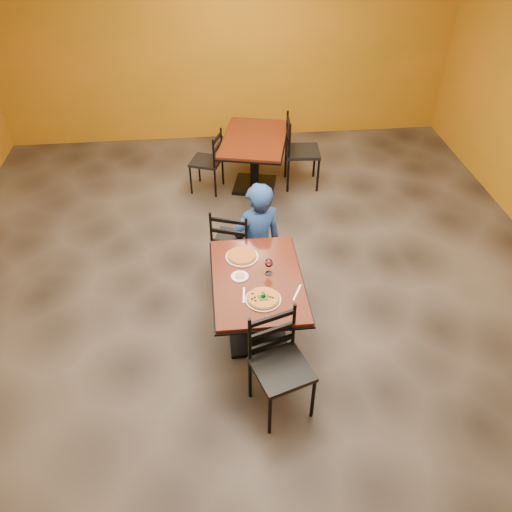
{
  "coord_description": "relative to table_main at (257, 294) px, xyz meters",
  "views": [
    {
      "loc": [
        -0.37,
        -3.95,
        3.8
      ],
      "look_at": [
        0.01,
        -0.3,
        0.85
      ],
      "focal_mm": 36.0,
      "sensor_mm": 36.0,
      "label": 1
    }
  ],
  "objects": [
    {
      "name": "knife",
      "position": [
        0.32,
        -0.22,
        0.2
      ],
      "size": [
        0.11,
        0.19,
        0.0
      ],
      "primitive_type": "cube",
      "rotation": [
        0.0,
        0.0,
        -0.47
      ],
      "color": "silver",
      "rests_on": "table_main"
    },
    {
      "name": "plate_main",
      "position": [
        0.02,
        -0.28,
        0.2
      ],
      "size": [
        0.31,
        0.31,
        0.01
      ],
      "primitive_type": "cylinder",
      "color": "white",
      "rests_on": "table_main"
    },
    {
      "name": "table_main",
      "position": [
        0.0,
        0.0,
        0.0
      ],
      "size": [
        0.83,
        1.23,
        0.75
      ],
      "color": "#5D1A0E",
      "rests_on": "floor"
    },
    {
      "name": "dip",
      "position": [
        -0.16,
        0.04,
        0.21
      ],
      "size": [
        0.09,
        0.09,
        0.01
      ],
      "primitive_type": "cylinder",
      "color": "tan",
      "rests_on": "side_plate"
    },
    {
      "name": "wine_glass",
      "position": [
        0.11,
        0.06,
        0.28
      ],
      "size": [
        0.08,
        0.08,
        0.18
      ],
      "primitive_type": null,
      "color": "white",
      "rests_on": "table_main"
    },
    {
      "name": "pizza_main",
      "position": [
        0.02,
        -0.28,
        0.21
      ],
      "size": [
        0.28,
        0.28,
        0.02
      ],
      "primitive_type": "cylinder",
      "color": "#9A1F0B",
      "rests_on": "plate_main"
    },
    {
      "name": "wall_back",
      "position": [
        0.0,
        4.5,
        0.94
      ],
      "size": [
        7.0,
        0.01,
        3.0
      ],
      "primitive_type": "cube",
      "color": "#C76F16",
      "rests_on": "ground"
    },
    {
      "name": "chair_main_near",
      "position": [
        0.11,
        -0.83,
        -0.07
      ],
      "size": [
        0.55,
        0.55,
        0.96
      ],
      "primitive_type": null,
      "rotation": [
        0.0,
        0.0,
        0.32
      ],
      "color": "black",
      "rests_on": "floor"
    },
    {
      "name": "floor",
      "position": [
        0.0,
        0.5,
        -0.56
      ],
      "size": [
        7.0,
        8.0,
        0.01
      ],
      "primitive_type": "cube",
      "color": "black",
      "rests_on": "ground"
    },
    {
      "name": "side_plate",
      "position": [
        -0.16,
        0.04,
        0.2
      ],
      "size": [
        0.16,
        0.16,
        0.01
      ],
      "primitive_type": "cylinder",
      "color": "white",
      "rests_on": "table_main"
    },
    {
      "name": "plate_far",
      "position": [
        -0.11,
        0.32,
        0.2
      ],
      "size": [
        0.31,
        0.31,
        0.01
      ],
      "primitive_type": "cylinder",
      "color": "white",
      "rests_on": "table_main"
    },
    {
      "name": "chair_second_right",
      "position": [
        0.93,
        2.84,
        -0.05
      ],
      "size": [
        0.49,
        0.49,
        1.01
      ],
      "primitive_type": null,
      "rotation": [
        0.0,
        0.0,
        1.5
      ],
      "color": "black",
      "rests_on": "floor"
    },
    {
      "name": "diner",
      "position": [
        0.11,
        1.01,
        0.01
      ],
      "size": [
        0.66,
        0.53,
        1.13
      ],
      "primitive_type": "imported",
      "rotation": [
        0.0,
        0.0,
        3.44
      ],
      "color": "navy",
      "rests_on": "floor"
    },
    {
      "name": "chair_second_left",
      "position": [
        -0.4,
        2.84,
        -0.13
      ],
      "size": [
        0.5,
        0.5,
        0.86
      ],
      "primitive_type": null,
      "rotation": [
        0.0,
        0.0,
        -1.92
      ],
      "color": "black",
      "rests_on": "floor"
    },
    {
      "name": "table_second",
      "position": [
        0.26,
        2.84,
        0.0
      ],
      "size": [
        1.12,
        1.42,
        0.75
      ],
      "rotation": [
        0.0,
        0.0,
        -0.24
      ],
      "color": "#5D1A0E",
      "rests_on": "floor"
    },
    {
      "name": "fork",
      "position": [
        -0.14,
        -0.21,
        0.2
      ],
      "size": [
        0.03,
        0.19,
        0.0
      ],
      "primitive_type": "cube",
      "rotation": [
        0.0,
        0.0,
        -0.1
      ],
      "color": "silver",
      "rests_on": "table_main"
    },
    {
      "name": "chair_main_far",
      "position": [
        -0.15,
        0.97,
        -0.1
      ],
      "size": [
        0.53,
        0.53,
        0.92
      ],
      "primitive_type": null,
      "rotation": [
        0.0,
        0.0,
        2.81
      ],
      "color": "black",
      "rests_on": "floor"
    },
    {
      "name": "pizza_far",
      "position": [
        -0.11,
        0.32,
        0.21
      ],
      "size": [
        0.28,
        0.28,
        0.02
      ],
      "primitive_type": "cylinder",
      "color": "orange",
      "rests_on": "plate_far"
    }
  ]
}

